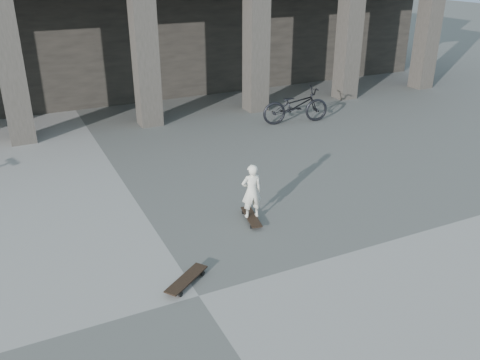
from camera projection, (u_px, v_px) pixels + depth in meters
name	position (u px, v px, depth m)	size (l,w,h in m)	color
ground	(199.00, 296.00, 7.61)	(90.00, 90.00, 0.00)	#525250
colonnade	(51.00, 6.00, 17.70)	(28.00, 8.82, 6.00)	black
longboard	(251.00, 217.00, 9.75)	(0.36, 0.89, 0.09)	black
skateboard_spare	(186.00, 280.00, 7.86)	(0.85, 0.70, 0.11)	black
child	(252.00, 191.00, 9.52)	(0.39, 0.26, 1.07)	silver
bicycle	(296.00, 105.00, 15.23)	(0.71, 2.05, 1.08)	black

